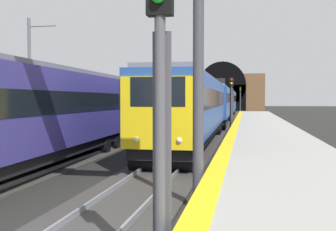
% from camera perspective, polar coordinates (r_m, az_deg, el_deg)
% --- Properties ---
extents(platform_right_edge_strip, '(112.00, 0.50, 0.01)m').
position_cam_1_polar(platform_right_edge_strip, '(6.96, 4.38, -13.10)').
color(platform_right_edge_strip, yellow).
rests_on(platform_right_edge_strip, platform_right).
extents(train_main_approaching, '(62.23, 3.07, 5.07)m').
position_cam_1_polar(train_main_approaching, '(45.29, 6.82, 1.77)').
color(train_main_approaching, '#264C99').
rests_on(train_main_approaching, ground_plane).
extents(train_adjacent_platform, '(41.66, 3.34, 5.02)m').
position_cam_1_polar(train_adjacent_platform, '(24.84, -8.01, 1.19)').
color(train_adjacent_platform, navy).
rests_on(train_adjacent_platform, ground_plane).
extents(railway_signal_near, '(0.39, 0.38, 5.08)m').
position_cam_1_polar(railway_signal_near, '(5.97, -1.10, 4.77)').
color(railway_signal_near, '#4C4C54').
rests_on(railway_signal_near, ground_plane).
extents(railway_signal_mid, '(0.39, 0.38, 4.64)m').
position_cam_1_polar(railway_signal_mid, '(34.95, 8.85, 2.17)').
color(railway_signal_mid, '#38383D').
rests_on(railway_signal_mid, ground_plane).
extents(railway_signal_far, '(0.39, 0.38, 5.39)m').
position_cam_1_polar(railway_signal_far, '(87.03, 10.07, 2.58)').
color(railway_signal_far, '#38383D').
rests_on(railway_signal_far, ground_plane).
extents(overhead_signal_gantry, '(0.70, 9.11, 6.55)m').
position_cam_1_polar(overhead_signal_gantry, '(11.98, -17.77, 12.79)').
color(overhead_signal_gantry, '#3F3F47').
rests_on(overhead_signal_gantry, ground_plane).
extents(tunnel_portal, '(2.77, 19.83, 11.71)m').
position_cam_1_polar(tunnel_portal, '(99.07, 7.63, 3.24)').
color(tunnel_portal, brown).
rests_on(tunnel_portal, ground_plane).
extents(catenary_mast_near, '(0.22, 2.11, 8.47)m').
position_cam_1_polar(catenary_mast_near, '(30.27, -18.72, 5.08)').
color(catenary_mast_near, '#595B60').
rests_on(catenary_mast_near, ground_plane).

